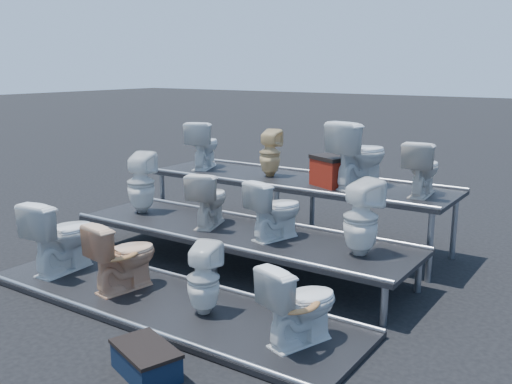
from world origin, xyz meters
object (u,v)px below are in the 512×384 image
Objects in this scene: red_crate at (332,173)px; toilet_7 at (361,218)px; step_stool at (146,362)px; toilet_6 at (275,209)px; toilet_9 at (270,153)px; toilet_5 at (209,198)px; toilet_11 at (422,168)px; toilet_2 at (203,279)px; toilet_3 at (300,303)px; toilet_8 at (204,145)px; toilet_1 at (123,255)px; toilet_4 at (141,183)px; toilet_10 at (359,154)px; toilet_0 at (62,235)px.

toilet_7 is at bearing -27.48° from red_crate.
toilet_7 is at bearing 91.37° from step_stool.
toilet_6 is 1.63m from toilet_9.
toilet_11 is (2.13, 1.30, 0.39)m from toilet_5.
toilet_2 is at bearing 122.89° from step_stool.
toilet_5 is 0.85× the size of toilet_7.
toilet_2 is at bearing 72.29° from toilet_7.
toilet_3 is at bearing 129.59° from toilet_5.
red_crate is (2.16, -0.10, -0.18)m from toilet_8.
toilet_6 is at bearing -30.71° from toilet_3.
toilet_1 is 2.81m from red_crate.
toilet_4 is at bearing 19.56° from toilet_7.
toilet_1 is at bearing -12.93° from toilet_2.
toilet_7 is at bearing -137.41° from toilet_1.
toilet_6 is 1.23m from red_crate.
toilet_9 reaches higher than step_stool.
toilet_3 is 1.01× the size of toilet_8.
toilet_1 is at bearing -89.48° from red_crate.
toilet_11 is (0.79, 0.00, -0.09)m from toilet_10.
toilet_3 is 0.89× the size of toilet_4.
toilet_11 reaches higher than toilet_4.
toilet_5 reaches higher than toilet_0.
toilet_5 reaches higher than toilet_1.
toilet_0 reaches higher than toilet_3.
red_crate is (0.99, -0.10, -0.15)m from toilet_9.
toilet_2 is 0.87× the size of toilet_4.
toilet_11 is 1.12m from red_crate.
toilet_10 reaches higher than toilet_1.
toilet_7 reaches higher than red_crate.
toilet_2 is 2.96m from toilet_11.
toilet_11 is 1.39× the size of red_crate.
toilet_11 is (1.17, 2.60, 0.78)m from toilet_2.
toilet_2 is 1.03× the size of toilet_5.
toilet_2 is at bearing 96.05° from toilet_10.
toilet_7 is 3.37m from toilet_8.
toilet_11 is (1.20, 1.30, 0.39)m from toilet_6.
toilet_10 reaches higher than toilet_0.
toilet_0 reaches higher than toilet_1.
toilet_7 is at bearing 136.50° from toilet_9.
toilet_1 is 1.05× the size of toilet_3.
toilet_4 is at bearing -44.78° from toilet_2.
toilet_1 is 1.11× the size of toilet_5.
toilet_1 is 3.51m from toilet_11.
toilet_11 reaches higher than toilet_1.
toilet_10 reaches higher than toilet_2.
toilet_9 is 0.99× the size of toilet_11.
toilet_4 is 2.07m from toilet_6.
red_crate is (-0.97, 2.50, 0.61)m from toilet_3.
toilet_7 is at bearing 160.51° from toilet_4.
toilet_11 reaches higher than toilet_2.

